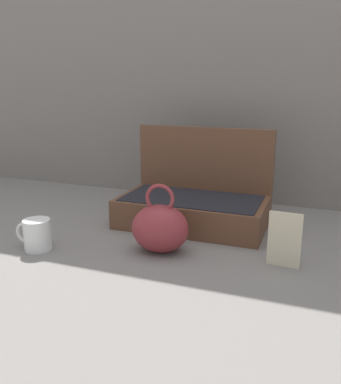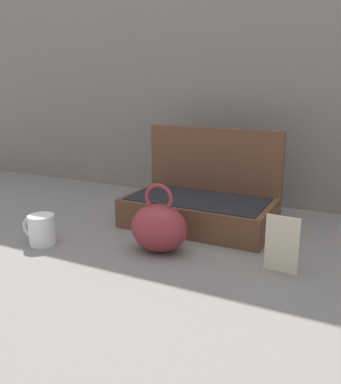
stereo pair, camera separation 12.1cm
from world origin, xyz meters
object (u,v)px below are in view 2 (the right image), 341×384
at_px(teal_pouch_handbag, 159,227).
at_px(coffee_mug, 41,230).
at_px(open_suitcase, 201,203).
at_px(info_card_left, 282,244).

relative_size(teal_pouch_handbag, coffee_mug, 1.77).
relative_size(open_suitcase, info_card_left, 3.26).
bearing_deg(coffee_mug, open_suitcase, 46.68).
height_order(open_suitcase, teal_pouch_handbag, open_suitcase).
bearing_deg(open_suitcase, teal_pouch_handbag, -93.41).
bearing_deg(teal_pouch_handbag, info_card_left, 3.94).
height_order(open_suitcase, info_card_left, open_suitcase).
xyz_separation_m(teal_pouch_handbag, coffee_mug, (-0.35, -0.11, -0.03)).
xyz_separation_m(open_suitcase, coffee_mug, (-0.37, -0.39, -0.03)).
bearing_deg(info_card_left, teal_pouch_handbag, -173.32).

